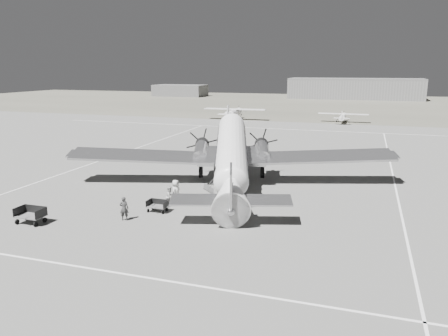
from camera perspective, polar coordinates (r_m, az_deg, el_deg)
ground at (r=33.96m, az=1.50°, el=-3.93°), size 260.00×260.00×0.00m
taxi_line_near at (r=21.82m, az=-9.39°, el=-14.04°), size 60.00×0.15×0.01m
taxi_line_right at (r=32.79m, az=22.13°, el=-5.51°), size 0.15×80.00×0.01m
taxi_line_left at (r=50.32m, az=-15.12°, el=1.20°), size 0.15×60.00×0.01m
taxi_line_horizon at (r=72.43m, az=10.61°, el=4.89°), size 90.00×0.15×0.01m
grass_infield at (r=126.88m, az=13.98°, el=8.09°), size 260.00×90.00×0.01m
hangar_main at (r=151.36m, az=16.70°, el=9.91°), size 42.00×14.00×6.60m
shed_secondary at (r=159.84m, az=-5.74°, el=10.04°), size 18.00×10.00×4.00m
dc3_airliner at (r=35.92m, az=0.99°, el=1.49°), size 33.11×27.28×5.44m
light_plane_left at (r=84.96m, az=1.33°, el=7.12°), size 12.55×10.37×2.51m
light_plane_right at (r=83.95m, az=15.26°, el=6.39°), size 9.18×7.48×1.89m
baggage_cart_near at (r=31.00m, az=-8.70°, el=-4.93°), size 1.48×1.06×0.83m
baggage_cart_far at (r=31.01m, az=-23.95°, el=-5.69°), size 1.90×1.35×1.07m
ground_crew at (r=29.60m, az=-12.92°, el=-5.18°), size 0.68×0.55×1.62m
ramp_agent at (r=31.92m, az=-7.07°, el=-3.71°), size 0.62×0.77×1.51m
passenger at (r=32.37m, az=-6.33°, el=-3.14°), size 0.60×0.91×1.85m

